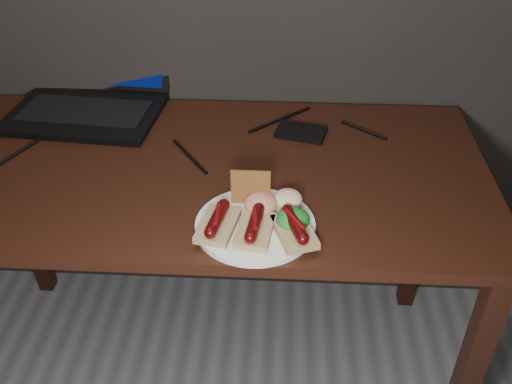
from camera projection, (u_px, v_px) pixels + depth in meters
name	position (u px, v px, depth m)	size (l,w,h in m)	color
desk	(203.00, 195.00, 1.45)	(1.40, 0.70, 0.75)	#34160D
laptop	(91.00, 91.00, 1.62)	(0.44, 0.41, 0.25)	black
hard_drive	(301.00, 132.00, 1.51)	(0.13, 0.08, 0.02)	black
desk_cables	(209.00, 137.00, 1.50)	(0.97, 0.36, 0.01)	black
plate	(255.00, 225.00, 1.20)	(0.25, 0.25, 0.01)	silver
bread_sausage_left	(218.00, 223.00, 1.17)	(0.09, 0.13, 0.04)	tan
bread_sausage_center	(255.00, 227.00, 1.16)	(0.08, 0.12, 0.04)	tan
bread_sausage_right	(295.00, 229.00, 1.15)	(0.10, 0.13, 0.04)	tan
crispbread	(251.00, 187.00, 1.22)	(0.09, 0.01, 0.09)	#A3602C
salad_greens	(293.00, 219.00, 1.17)	(0.07, 0.07, 0.04)	#105417
salsa_mound	(261.00, 203.00, 1.22)	(0.07, 0.07, 0.04)	#A22110
coleslaw_mound	(288.00, 199.00, 1.23)	(0.06, 0.06, 0.04)	silver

